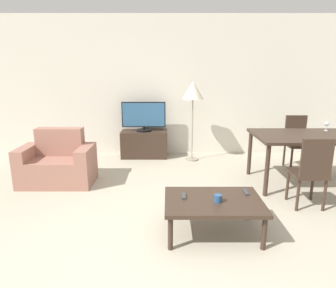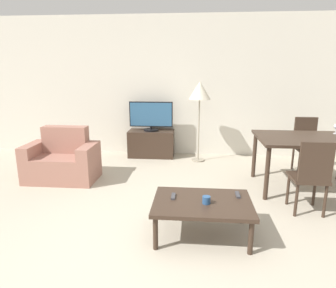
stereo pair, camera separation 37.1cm
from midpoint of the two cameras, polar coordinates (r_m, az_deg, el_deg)
name	(u,v)px [view 1 (the left image)]	position (r m, az deg, el deg)	size (l,w,h in m)	color
ground_plane	(153,264)	(2.90, -6.85, -21.80)	(18.00, 18.00, 0.00)	#B2A893
wall_back	(161,87)	(6.01, -3.12, 10.81)	(7.94, 0.06, 2.70)	silver
armchair	(58,164)	(4.89, -22.32, -3.60)	(1.07, 0.63, 0.82)	#9E6B5B
tv_stand	(144,144)	(5.92, -6.36, 0.00)	(0.88, 0.43, 0.52)	#38281E
tv	(144,117)	(5.81, -6.50, 5.20)	(0.84, 0.29, 0.57)	black
coffee_table	(213,203)	(3.17, 5.26, -11.25)	(1.01, 0.70, 0.38)	#38281E
dining_table	(304,140)	(4.73, 22.47, 0.68)	(1.44, 0.99, 0.76)	#38281E
dining_chair_near	(311,170)	(3.96, 23.19, -4.59)	(0.40, 0.40, 0.91)	#38281E
dining_chair_far	(297,139)	(5.59, 21.61, 0.78)	(0.40, 0.40, 0.91)	#38281E
floor_lamp	(193,93)	(5.51, 2.83, 9.75)	(0.40, 0.40, 1.48)	gray
remote_primary	(246,192)	(3.36, 11.51, -9.02)	(0.04, 0.15, 0.02)	#38383D
remote_secondary	(184,196)	(3.20, -0.36, -9.92)	(0.04, 0.15, 0.02)	#38383D
cup_white_near	(218,198)	(3.09, 6.06, -10.31)	(0.08, 0.08, 0.08)	navy
wine_glass_left	(327,124)	(5.14, 26.19, 3.37)	(0.07, 0.07, 0.15)	silver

